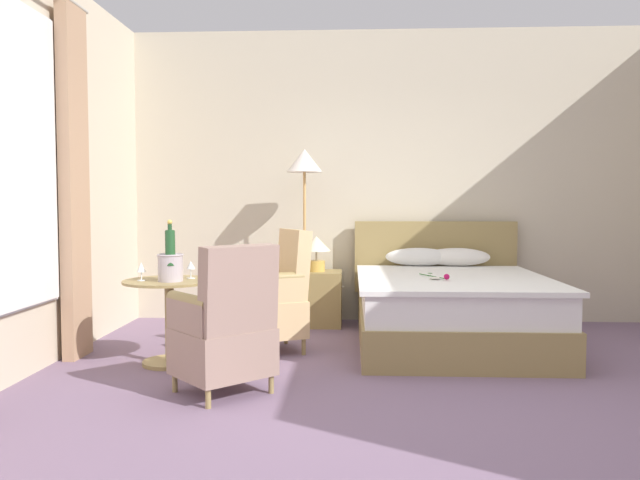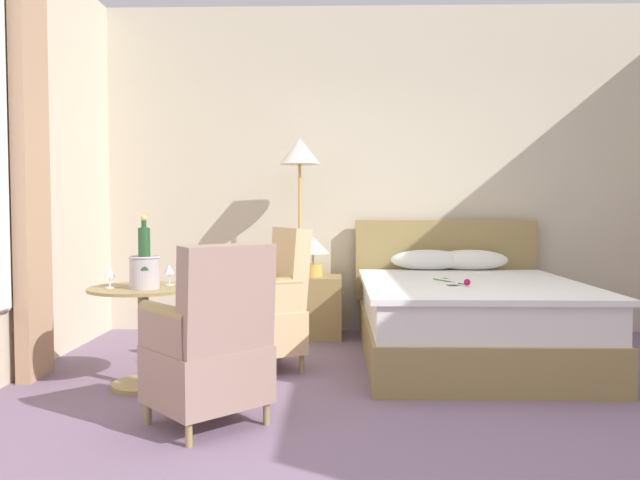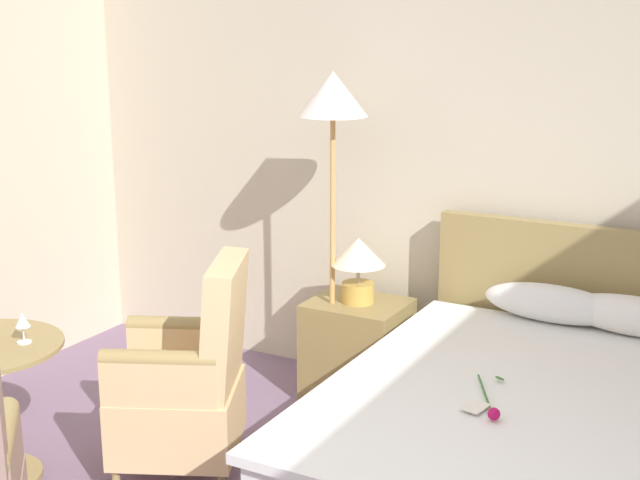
{
  "view_description": "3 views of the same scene",
  "coord_description": "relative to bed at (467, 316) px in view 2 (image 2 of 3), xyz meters",
  "views": [
    {
      "loc": [
        -0.46,
        -4.02,
        1.25
      ],
      "look_at": [
        -0.73,
        1.28,
        0.94
      ],
      "focal_mm": 35.0,
      "sensor_mm": 36.0,
      "label": 1
    },
    {
      "loc": [
        -0.61,
        -3.31,
        1.17
      ],
      "look_at": [
        -0.73,
        1.28,
        0.94
      ],
      "focal_mm": 35.0,
      "sensor_mm": 36.0,
      "label": 2
    },
    {
      "loc": [
        1.22,
        -1.81,
        2.08
      ],
      "look_at": [
        -0.63,
        1.56,
        1.11
      ],
      "focal_mm": 50.0,
      "sensor_mm": 36.0,
      "label": 3
    }
  ],
  "objects": [
    {
      "name": "armchair_facing_bed",
      "position": [
        -1.7,
        -1.59,
        0.09
      ],
      "size": [
        0.76,
        0.76,
        0.99
      ],
      "color": "#97804C",
      "rests_on": "ground"
    },
    {
      "name": "wine_glass_near_edge",
      "position": [
        -2.49,
        -0.9,
        0.43
      ],
      "size": [
        0.07,
        0.07,
        0.14
      ],
      "color": "white",
      "rests_on": "side_table_round"
    },
    {
      "name": "bedside_lamp",
      "position": [
        -1.24,
        0.78,
        0.46
      ],
      "size": [
        0.3,
        0.3,
        0.36
      ],
      "color": "gold",
      "rests_on": "nightstand"
    },
    {
      "name": "champagne_bucket",
      "position": [
        -2.26,
        -0.93,
        0.47
      ],
      "size": [
        0.2,
        0.2,
        0.47
      ],
      "color": "#B4A8B1",
      "rests_on": "side_table_round"
    },
    {
      "name": "nightstand",
      "position": [
        -1.24,
        0.78,
        -0.05
      ],
      "size": [
        0.54,
        0.44,
        0.56
      ],
      "color": "#97804C",
      "rests_on": "ground"
    },
    {
      "name": "armchair_by_window",
      "position": [
        -1.54,
        -0.36,
        0.11
      ],
      "size": [
        0.75,
        0.72,
        1.04
      ],
      "color": "#97804C",
      "rests_on": "ground"
    },
    {
      "name": "bed",
      "position": [
        0.0,
        0.0,
        0.0
      ],
      "size": [
        1.69,
        2.13,
        1.07
      ],
      "color": "#97804C",
      "rests_on": "ground"
    },
    {
      "name": "side_table_round",
      "position": [
        -2.29,
        -0.84,
        0.08
      ],
      "size": [
        0.71,
        0.71,
        0.66
      ],
      "color": "#97804C",
      "rests_on": "ground"
    },
    {
      "name": "ground_plane",
      "position": [
        -0.42,
        -1.57,
        -0.33
      ],
      "size": [
        7.09,
        7.09,
        0.0
      ],
      "primitive_type": "plane",
      "color": "slate"
    },
    {
      "name": "floor_lamp_brass",
      "position": [
        -1.35,
        0.7,
        1.21
      ],
      "size": [
        0.36,
        0.36,
        1.8
      ],
      "color": "tan",
      "rests_on": "ground"
    },
    {
      "name": "wall_headboard_side",
      "position": [
        -0.42,
        1.16,
        1.21
      ],
      "size": [
        5.71,
        0.12,
        3.09
      ],
      "color": "beige",
      "rests_on": "ground"
    },
    {
      "name": "wine_glass_near_bucket",
      "position": [
        -2.15,
        -0.73,
        0.43
      ],
      "size": [
        0.07,
        0.07,
        0.14
      ],
      "color": "white",
      "rests_on": "side_table_round"
    }
  ]
}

